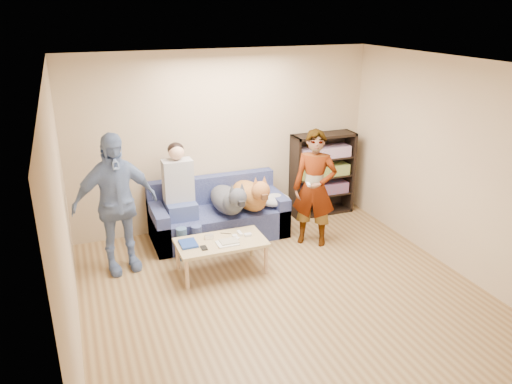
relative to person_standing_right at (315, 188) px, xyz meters
name	(u,v)px	position (x,y,z in m)	size (l,w,h in m)	color
ground	(295,307)	(-0.93, -1.39, -0.81)	(5.00, 5.00, 0.00)	brown
ceiling	(302,68)	(-0.93, -1.39, 1.79)	(5.00, 5.00, 0.00)	white
wall_back	(224,140)	(-0.93, 1.11, 0.49)	(4.50, 4.50, 0.00)	tan
wall_front	(483,344)	(-0.93, -3.89, 0.49)	(4.50, 4.50, 0.00)	tan
wall_left	(64,232)	(-3.18, -1.39, 0.49)	(5.00, 5.00, 0.00)	tan
wall_right	(471,174)	(1.32, -1.39, 0.49)	(5.00, 5.00, 0.00)	tan
blanket	(275,200)	(-0.37, 0.51, -0.30)	(0.46, 0.39, 0.16)	#A4A4A8
person_standing_right	(315,188)	(0.00, 0.00, 0.00)	(0.59, 0.39, 1.62)	gray
person_standing_left	(115,204)	(-2.61, 0.19, 0.08)	(1.04, 0.43, 1.78)	#718DB4
held_controller	(308,184)	(-0.20, -0.20, 0.15)	(0.04, 0.11, 0.03)	white
notebook_blue	(188,244)	(-1.84, -0.28, -0.38)	(0.20, 0.26, 0.03)	navy
papers	(227,243)	(-1.39, -0.43, -0.38)	(0.26, 0.20, 0.01)	silver
magazine	(229,241)	(-1.36, -0.41, -0.37)	(0.22, 0.17, 0.01)	#ADA58A
camera_silver	(209,237)	(-1.56, -0.21, -0.37)	(0.11, 0.06, 0.05)	silver
controller_a	(240,233)	(-1.16, -0.23, -0.38)	(0.04, 0.13, 0.03)	white
controller_b	(248,235)	(-1.08, -0.31, -0.38)	(0.09, 0.06, 0.03)	silver
headphone_cup_a	(237,238)	(-1.24, -0.35, -0.38)	(0.07, 0.07, 0.02)	white
headphone_cup_b	(235,236)	(-1.24, -0.27, -0.38)	(0.07, 0.07, 0.02)	white
pen_orange	(223,246)	(-1.46, -0.49, -0.39)	(0.01, 0.01, 0.14)	#E75A20
pen_black	(226,233)	(-1.32, -0.15, -0.39)	(0.01, 0.01, 0.14)	black
wallet	(204,248)	(-1.69, -0.45, -0.38)	(0.07, 0.12, 0.01)	black
sofa	(218,217)	(-1.18, 0.71, -0.53)	(1.90, 0.85, 0.82)	#515B93
person_seated	(180,193)	(-1.73, 0.58, -0.04)	(0.40, 0.73, 1.47)	#414A8F
dog_gray	(229,200)	(-1.08, 0.46, -0.18)	(0.40, 1.24, 0.58)	#4E4F59
dog_tan	(251,195)	(-0.74, 0.49, -0.17)	(0.42, 1.17, 0.61)	#B17536
coffee_table	(221,244)	(-1.44, -0.33, -0.44)	(1.10, 0.60, 0.42)	#CDB57E
bookshelf	(322,172)	(0.62, 0.94, -0.13)	(1.00, 0.34, 1.30)	black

